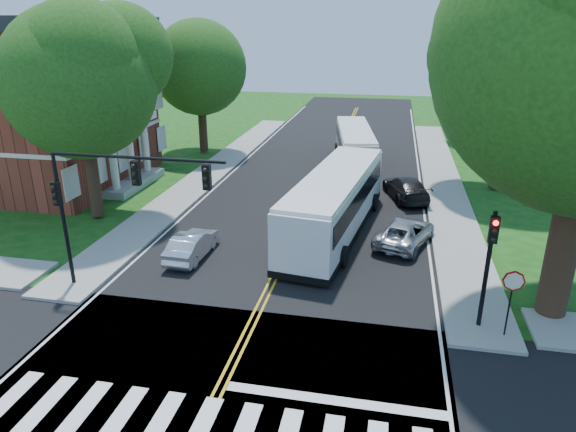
% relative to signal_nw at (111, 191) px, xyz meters
% --- Properties ---
extents(ground, '(140.00, 140.00, 0.00)m').
position_rel_signal_nw_xyz_m(ground, '(5.86, -6.43, -4.38)').
color(ground, '#114412').
rests_on(ground, ground).
extents(road, '(14.00, 96.00, 0.01)m').
position_rel_signal_nw_xyz_m(road, '(5.86, 11.57, -4.37)').
color(road, black).
rests_on(road, ground).
extents(cross_road, '(60.00, 12.00, 0.01)m').
position_rel_signal_nw_xyz_m(cross_road, '(5.86, -6.43, -4.37)').
color(cross_road, black).
rests_on(cross_road, ground).
extents(center_line, '(0.36, 70.00, 0.01)m').
position_rel_signal_nw_xyz_m(center_line, '(5.86, 15.57, -4.36)').
color(center_line, gold).
rests_on(center_line, road).
extents(edge_line_w, '(0.12, 70.00, 0.01)m').
position_rel_signal_nw_xyz_m(edge_line_w, '(-0.94, 15.57, -4.36)').
color(edge_line_w, silver).
rests_on(edge_line_w, road).
extents(edge_line_e, '(0.12, 70.00, 0.01)m').
position_rel_signal_nw_xyz_m(edge_line_e, '(12.66, 15.57, -4.36)').
color(edge_line_e, silver).
rests_on(edge_line_e, road).
extents(stop_bar, '(6.60, 0.40, 0.01)m').
position_rel_signal_nw_xyz_m(stop_bar, '(9.36, -4.83, -4.36)').
color(stop_bar, silver).
rests_on(stop_bar, road).
extents(sidewalk_nw, '(2.60, 40.00, 0.15)m').
position_rel_signal_nw_xyz_m(sidewalk_nw, '(-2.44, 18.57, -4.30)').
color(sidewalk_nw, gray).
rests_on(sidewalk_nw, ground).
extents(sidewalk_ne, '(2.60, 40.00, 0.15)m').
position_rel_signal_nw_xyz_m(sidewalk_ne, '(14.16, 18.57, -4.30)').
color(sidewalk_ne, gray).
rests_on(sidewalk_ne, ground).
extents(tree_west_near, '(8.00, 8.00, 11.40)m').
position_rel_signal_nw_xyz_m(tree_west_near, '(-5.64, 7.57, 3.15)').
color(tree_west_near, '#312113').
rests_on(tree_west_near, ground).
extents(tree_west_far, '(7.60, 7.60, 10.67)m').
position_rel_signal_nw_xyz_m(tree_west_far, '(-5.14, 23.57, 2.62)').
color(tree_west_far, '#312113').
rests_on(tree_west_far, ground).
extents(tree_east_mid, '(8.40, 8.40, 11.93)m').
position_rel_signal_nw_xyz_m(tree_east_mid, '(17.36, 17.57, 3.48)').
color(tree_east_mid, '#312113').
rests_on(tree_east_mid, ground).
extents(tree_east_far, '(7.20, 7.20, 10.34)m').
position_rel_signal_nw_xyz_m(tree_east_far, '(18.36, 33.57, 2.48)').
color(tree_east_far, '#312113').
rests_on(tree_east_far, ground).
extents(signal_nw, '(7.15, 0.46, 5.66)m').
position_rel_signal_nw_xyz_m(signal_nw, '(0.00, 0.00, 0.00)').
color(signal_nw, black).
rests_on(signal_nw, ground).
extents(signal_ne, '(0.30, 0.46, 4.40)m').
position_rel_signal_nw_xyz_m(signal_ne, '(14.06, 0.01, -1.41)').
color(signal_ne, black).
rests_on(signal_ne, ground).
extents(stop_sign, '(0.76, 0.08, 2.53)m').
position_rel_signal_nw_xyz_m(stop_sign, '(14.86, -0.45, -2.35)').
color(stop_sign, black).
rests_on(stop_sign, ground).
extents(bus_lead, '(4.36, 12.81, 3.25)m').
position_rel_signal_nw_xyz_m(bus_lead, '(7.83, 8.06, -2.65)').
color(bus_lead, white).
rests_on(bus_lead, road).
extents(bus_follow, '(4.04, 11.26, 2.85)m').
position_rel_signal_nw_xyz_m(bus_follow, '(7.73, 22.16, -2.86)').
color(bus_follow, white).
rests_on(bus_follow, road).
extents(hatchback, '(1.46, 3.88, 1.26)m').
position_rel_signal_nw_xyz_m(hatchback, '(1.59, 3.69, -3.74)').
color(hatchback, silver).
rests_on(hatchback, road).
extents(suv, '(3.43, 4.92, 1.25)m').
position_rel_signal_nw_xyz_m(suv, '(11.46, 7.27, -3.74)').
color(suv, '#AFB1B6').
rests_on(suv, road).
extents(dark_sedan, '(3.28, 5.21, 1.41)m').
position_rel_signal_nw_xyz_m(dark_sedan, '(11.59, 14.53, -3.66)').
color(dark_sedan, black).
rests_on(dark_sedan, road).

